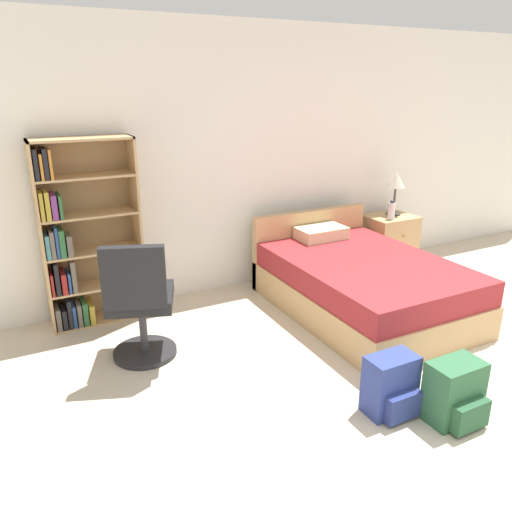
{
  "coord_description": "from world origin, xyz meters",
  "views": [
    {
      "loc": [
        -2.27,
        -1.28,
        2.04
      ],
      "look_at": [
        -0.59,
        1.98,
        0.76
      ],
      "focal_mm": 35.0,
      "sensor_mm": 36.0,
      "label": 1
    }
  ],
  "objects_px": {
    "bookshelf": "(79,240)",
    "water_bottle": "(391,211)",
    "backpack_green": "(455,394)",
    "backpack_blue": "(391,386)",
    "nightstand": "(388,241)",
    "bed": "(360,283)",
    "office_chair": "(140,304)",
    "table_lamp": "(396,183)"
  },
  "relations": [
    {
      "from": "bed",
      "to": "table_lamp",
      "type": "height_order",
      "value": "table_lamp"
    },
    {
      "from": "water_bottle",
      "to": "backpack_blue",
      "type": "bearing_deg",
      "value": -130.77
    },
    {
      "from": "office_chair",
      "to": "backpack_green",
      "type": "height_order",
      "value": "office_chair"
    },
    {
      "from": "bed",
      "to": "nightstand",
      "type": "xyz_separation_m",
      "value": [
        1.03,
        0.78,
        0.03
      ]
    },
    {
      "from": "backpack_green",
      "to": "backpack_blue",
      "type": "xyz_separation_m",
      "value": [
        -0.3,
        0.25,
        -0.0
      ]
    },
    {
      "from": "water_bottle",
      "to": "backpack_green",
      "type": "distance_m",
      "value": 2.73
    },
    {
      "from": "bookshelf",
      "to": "backpack_green",
      "type": "height_order",
      "value": "bookshelf"
    },
    {
      "from": "table_lamp",
      "to": "backpack_green",
      "type": "relative_size",
      "value": 1.21
    },
    {
      "from": "bed",
      "to": "table_lamp",
      "type": "distance_m",
      "value": 1.54
    },
    {
      "from": "bookshelf",
      "to": "office_chair",
      "type": "relative_size",
      "value": 1.64
    },
    {
      "from": "bookshelf",
      "to": "office_chair",
      "type": "bearing_deg",
      "value": -73.64
    },
    {
      "from": "office_chair",
      "to": "nightstand",
      "type": "xyz_separation_m",
      "value": [
        3.09,
        0.76,
        -0.17
      ]
    },
    {
      "from": "bookshelf",
      "to": "bed",
      "type": "height_order",
      "value": "bookshelf"
    },
    {
      "from": "bookshelf",
      "to": "office_chair",
      "type": "xyz_separation_m",
      "value": [
        0.26,
        -0.89,
        -0.29
      ]
    },
    {
      "from": "table_lamp",
      "to": "backpack_green",
      "type": "distance_m",
      "value": 3.0
    },
    {
      "from": "water_bottle",
      "to": "bookshelf",
      "type": "bearing_deg",
      "value": 175.72
    },
    {
      "from": "bookshelf",
      "to": "table_lamp",
      "type": "bearing_deg",
      "value": -1.61
    },
    {
      "from": "bed",
      "to": "backpack_green",
      "type": "bearing_deg",
      "value": -107.51
    },
    {
      "from": "water_bottle",
      "to": "backpack_green",
      "type": "relative_size",
      "value": 0.51
    },
    {
      "from": "office_chair",
      "to": "backpack_blue",
      "type": "height_order",
      "value": "office_chair"
    },
    {
      "from": "office_chair",
      "to": "bed",
      "type": "bearing_deg",
      "value": -0.57
    },
    {
      "from": "backpack_blue",
      "to": "office_chair",
      "type": "bearing_deg",
      "value": 132.58
    },
    {
      "from": "bed",
      "to": "nightstand",
      "type": "distance_m",
      "value": 1.3
    },
    {
      "from": "nightstand",
      "to": "table_lamp",
      "type": "distance_m",
      "value": 0.68
    },
    {
      "from": "backpack_green",
      "to": "bookshelf",
      "type": "bearing_deg",
      "value": 125.94
    },
    {
      "from": "bookshelf",
      "to": "backpack_green",
      "type": "bearing_deg",
      "value": -54.06
    },
    {
      "from": "bed",
      "to": "water_bottle",
      "type": "xyz_separation_m",
      "value": [
        0.94,
        0.67,
        0.44
      ]
    },
    {
      "from": "backpack_green",
      "to": "table_lamp",
      "type": "bearing_deg",
      "value": 56.37
    },
    {
      "from": "backpack_green",
      "to": "water_bottle",
      "type": "bearing_deg",
      "value": 57.57
    },
    {
      "from": "bed",
      "to": "office_chair",
      "type": "distance_m",
      "value": 2.07
    },
    {
      "from": "nightstand",
      "to": "backpack_green",
      "type": "distance_m",
      "value": 2.83
    },
    {
      "from": "nightstand",
      "to": "backpack_green",
      "type": "bearing_deg",
      "value": -122.9
    },
    {
      "from": "office_chair",
      "to": "table_lamp",
      "type": "xyz_separation_m",
      "value": [
        3.16,
        0.8,
        0.5
      ]
    },
    {
      "from": "table_lamp",
      "to": "bed",
      "type": "bearing_deg",
      "value": -143.37
    },
    {
      "from": "bookshelf",
      "to": "bed",
      "type": "xyz_separation_m",
      "value": [
        2.32,
        -0.91,
        -0.49
      ]
    },
    {
      "from": "nightstand",
      "to": "backpack_green",
      "type": "xyz_separation_m",
      "value": [
        -1.54,
        -2.37,
        -0.11
      ]
    },
    {
      "from": "water_bottle",
      "to": "backpack_green",
      "type": "bearing_deg",
      "value": -122.43
    },
    {
      "from": "table_lamp",
      "to": "bookshelf",
      "type": "bearing_deg",
      "value": 178.39
    },
    {
      "from": "bookshelf",
      "to": "water_bottle",
      "type": "bearing_deg",
      "value": -4.28
    },
    {
      "from": "office_chair",
      "to": "backpack_blue",
      "type": "bearing_deg",
      "value": -47.42
    },
    {
      "from": "water_bottle",
      "to": "backpack_blue",
      "type": "xyz_separation_m",
      "value": [
        -1.74,
        -2.02,
        -0.52
      ]
    },
    {
      "from": "bookshelf",
      "to": "nightstand",
      "type": "relative_size",
      "value": 2.67
    }
  ]
}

